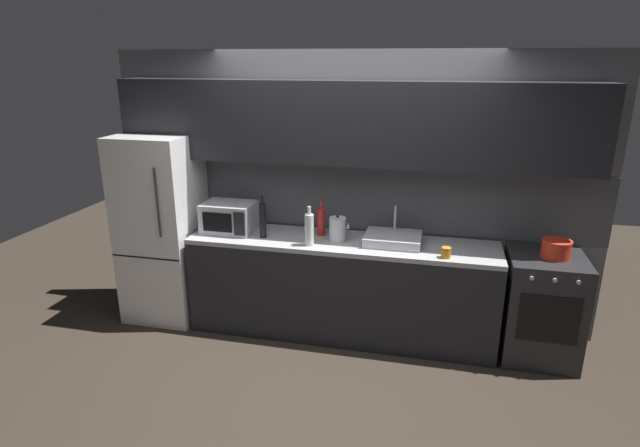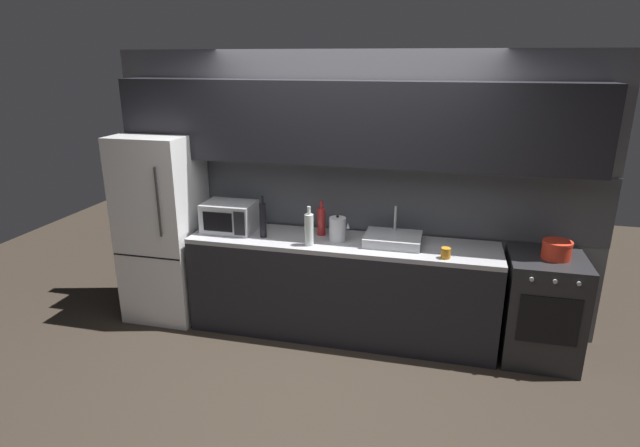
# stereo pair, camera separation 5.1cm
# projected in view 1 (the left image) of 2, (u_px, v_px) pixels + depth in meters

# --- Properties ---
(ground_plane) EXTENTS (10.00, 10.00, 0.00)m
(ground_plane) POSITION_uv_depth(u_px,v_px,m) (318.00, 389.00, 3.95)
(ground_plane) COLOR #2D261E
(back_wall) EXTENTS (4.45, 0.44, 2.50)m
(back_wall) POSITION_uv_depth(u_px,v_px,m) (349.00, 161.00, 4.58)
(back_wall) COLOR slate
(back_wall) RESTS_ON ground
(counter_run) EXTENTS (2.71, 0.60, 0.90)m
(counter_run) POSITION_uv_depth(u_px,v_px,m) (341.00, 287.00, 4.64)
(counter_run) COLOR black
(counter_run) RESTS_ON ground
(refrigerator) EXTENTS (0.68, 0.69, 1.77)m
(refrigerator) POSITION_uv_depth(u_px,v_px,m) (162.00, 228.00, 4.89)
(refrigerator) COLOR white
(refrigerator) RESTS_ON ground
(oven_range) EXTENTS (0.60, 0.62, 0.90)m
(oven_range) POSITION_uv_depth(u_px,v_px,m) (541.00, 307.00, 4.27)
(oven_range) COLOR #232326
(oven_range) RESTS_ON ground
(microwave) EXTENTS (0.46, 0.35, 0.27)m
(microwave) POSITION_uv_depth(u_px,v_px,m) (229.00, 217.00, 4.71)
(microwave) COLOR #A8AAAF
(microwave) RESTS_ON counter_run
(sink_basin) EXTENTS (0.48, 0.38, 0.30)m
(sink_basin) POSITION_uv_depth(u_px,v_px,m) (393.00, 239.00, 4.43)
(sink_basin) COLOR #ADAFB5
(sink_basin) RESTS_ON counter_run
(kettle) EXTENTS (0.18, 0.14, 0.24)m
(kettle) POSITION_uv_depth(u_px,v_px,m) (338.00, 229.00, 4.47)
(kettle) COLOR #B7BABF
(kettle) RESTS_ON counter_run
(wine_bottle_dark) EXTENTS (0.06, 0.06, 0.38)m
(wine_bottle_dark) POSITION_uv_depth(u_px,v_px,m) (263.00, 220.00, 4.54)
(wine_bottle_dark) COLOR black
(wine_bottle_dark) RESTS_ON counter_run
(wine_bottle_clear) EXTENTS (0.08, 0.08, 0.34)m
(wine_bottle_clear) POSITION_uv_depth(u_px,v_px,m) (309.00, 229.00, 4.35)
(wine_bottle_clear) COLOR silver
(wine_bottle_clear) RESTS_ON counter_run
(wine_bottle_red) EXTENTS (0.08, 0.08, 0.32)m
(wine_bottle_red) POSITION_uv_depth(u_px,v_px,m) (321.00, 221.00, 4.61)
(wine_bottle_red) COLOR #A82323
(wine_bottle_red) RESTS_ON counter_run
(mug_amber) EXTENTS (0.08, 0.08, 0.09)m
(mug_amber) POSITION_uv_depth(u_px,v_px,m) (446.00, 253.00, 4.11)
(mug_amber) COLOR #B27019
(mug_amber) RESTS_ON counter_run
(cooking_pot) EXTENTS (0.23, 0.23, 0.15)m
(cooking_pot) POSITION_uv_depth(u_px,v_px,m) (556.00, 249.00, 4.10)
(cooking_pot) COLOR red
(cooking_pot) RESTS_ON oven_range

